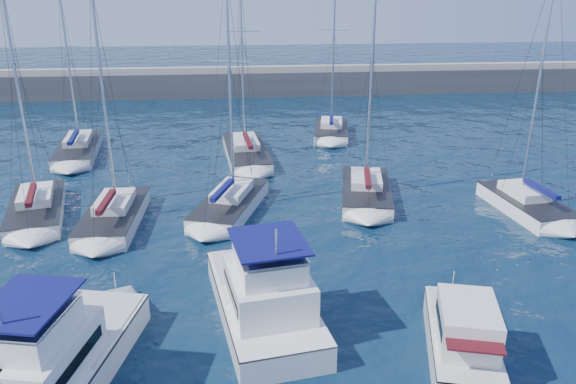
{
  "coord_description": "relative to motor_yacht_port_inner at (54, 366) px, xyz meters",
  "views": [
    {
      "loc": [
        -0.69,
        -21.09,
        13.84
      ],
      "look_at": [
        2.1,
        7.39,
        3.0
      ],
      "focal_mm": 35.0,
      "sensor_mm": 36.0,
      "label": 1
    }
  ],
  "objects": [
    {
      "name": "sailboat_back_c",
      "position": [
        15.66,
        33.69,
        -0.59
      ],
      "size": [
        4.25,
        7.42,
        15.45
      ],
      "rotation": [
        0.0,
        0.0,
        -0.18
      ],
      "color": "silver",
      "rests_on": "ground"
    },
    {
      "name": "sailboat_mid_c",
      "position": [
        6.18,
        16.26,
        -0.6
      ],
      "size": [
        5.35,
        8.53,
        14.94
      ],
      "rotation": [
        0.0,
        0.0,
        -0.32
      ],
      "color": "silver",
      "rests_on": "ground"
    },
    {
      "name": "motor_yacht_port_inner",
      "position": [
        0.0,
        0.0,
        0.0
      ],
      "size": [
        5.22,
        9.48,
        4.69
      ],
      "rotation": [
        0.0,
        0.0,
        -0.22
      ],
      "color": "silver",
      "rests_on": "ground"
    },
    {
      "name": "sailboat_mid_a",
      "position": [
        -5.81,
        16.61,
        -0.6
      ],
      "size": [
        4.77,
        8.59,
        15.8
      ],
      "rotation": [
        0.0,
        0.0,
        0.22
      ],
      "color": "silver",
      "rests_on": "ground"
    },
    {
      "name": "sailboat_back_b",
      "position": [
        7.48,
        27.68,
        -0.61
      ],
      "size": [
        3.97,
        10.1,
        16.15
      ],
      "rotation": [
        0.0,
        0.0,
        0.08
      ],
      "color": "silver",
      "rests_on": "ground"
    },
    {
      "name": "sailboat_mid_d",
      "position": [
        15.27,
        17.61,
        -0.61
      ],
      "size": [
        4.63,
        8.39,
        15.26
      ],
      "rotation": [
        0.0,
        0.0,
        -0.19
      ],
      "color": "silver",
      "rests_on": "ground"
    },
    {
      "name": "motor_yacht_stbd_outer",
      "position": [
        15.02,
        0.32,
        -0.19
      ],
      "size": [
        3.99,
        6.75,
        3.2
      ],
      "rotation": [
        0.0,
        0.0,
        -0.26
      ],
      "color": "silver",
      "rests_on": "ground"
    },
    {
      "name": "breakwater",
      "position": [
        7.3,
        56.09,
        -0.08
      ],
      "size": [
        160.0,
        6.0,
        4.45
      ],
      "color": "#424244",
      "rests_on": "ground"
    },
    {
      "name": "motor_yacht_stbd_inner",
      "position": [
        7.66,
        3.68,
        -0.0
      ],
      "size": [
        5.12,
        9.31,
        4.69
      ],
      "rotation": [
        0.0,
        0.0,
        0.16
      ],
      "color": "silver",
      "rests_on": "ground"
    },
    {
      "name": "ground",
      "position": [
        7.3,
        4.09,
        -1.13
      ],
      "size": [
        220.0,
        220.0,
        0.0
      ],
      "primitive_type": "plane",
      "color": "black",
      "rests_on": "ground"
    },
    {
      "name": "sailboat_back_a",
      "position": [
        -6.55,
        29.97,
        -0.63
      ],
      "size": [
        4.06,
        9.6,
        14.05
      ],
      "rotation": [
        0.0,
        0.0,
        0.11
      ],
      "color": "silver",
      "rests_on": "ground"
    },
    {
      "name": "sailboat_mid_e",
      "position": [
        24.91,
        14.4,
        -0.59
      ],
      "size": [
        3.83,
        7.34,
        15.52
      ],
      "rotation": [
        0.0,
        0.0,
        0.11
      ],
      "color": "silver",
      "rests_on": "ground"
    },
    {
      "name": "sailboat_mid_b",
      "position": [
        -0.81,
        15.02,
        -0.61
      ],
      "size": [
        3.35,
        7.89,
        14.29
      ],
      "rotation": [
        0.0,
        0.0,
        -0.04
      ],
      "color": "silver",
      "rests_on": "ground"
    }
  ]
}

